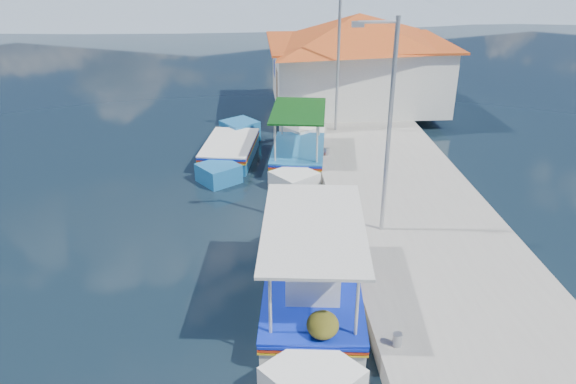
{
  "coord_description": "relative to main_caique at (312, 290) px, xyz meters",
  "views": [
    {
      "loc": [
        0.87,
        -11.99,
        8.35
      ],
      "look_at": [
        1.94,
        3.03,
        1.3
      ],
      "focal_mm": 34.65,
      "sensor_mm": 36.0,
      "label": 1
    }
  ],
  "objects": [
    {
      "name": "harbor_building",
      "position": [
        3.96,
        15.89,
        2.27
      ],
      "size": [
        10.49,
        10.49,
        4.4
      ],
      "color": "silver",
      "rests_on": "quay"
    },
    {
      "name": "main_caique",
      "position": [
        0.0,
        0.0,
        0.0
      ],
      "size": [
        2.82,
        7.87,
        2.61
      ],
      "rotation": [
        0.0,
        0.0,
        0.11
      ],
      "color": "white",
      "rests_on": "ground"
    },
    {
      "name": "caique_green_canopy",
      "position": [
        0.48,
        9.32,
        -0.13
      ],
      "size": [
        2.6,
        6.55,
        2.48
      ],
      "rotation": [
        0.0,
        0.0,
        0.15
      ],
      "color": "white",
      "rests_on": "ground"
    },
    {
      "name": "ground",
      "position": [
        -2.24,
        0.89,
        -0.5
      ],
      "size": [
        160.0,
        160.0,
        0.0
      ],
      "primitive_type": "plane",
      "color": "black",
      "rests_on": "ground"
    },
    {
      "name": "caique_blue_hull",
      "position": [
        -2.22,
        10.06,
        -0.2
      ],
      "size": [
        2.56,
        6.29,
        1.14
      ],
      "rotation": [
        0.0,
        0.0,
        0.17
      ],
      "color": "#1A5F9C",
      "rests_on": "ground"
    },
    {
      "name": "lamp_post_near",
      "position": [
        2.27,
        2.89,
        3.35
      ],
      "size": [
        1.21,
        0.14,
        6.0
      ],
      "color": "#A5A8AD",
      "rests_on": "quay"
    },
    {
      "name": "lamp_post_far",
      "position": [
        2.27,
        11.89,
        3.35
      ],
      "size": [
        1.21,
        0.14,
        6.0
      ],
      "color": "#A5A8AD",
      "rests_on": "quay"
    },
    {
      "name": "quay",
      "position": [
        3.66,
        6.89,
        -0.25
      ],
      "size": [
        5.0,
        44.0,
        0.5
      ],
      "primitive_type": "cube",
      "color": "#9A9890",
      "rests_on": "ground"
    },
    {
      "name": "bollards",
      "position": [
        1.56,
        6.14,
        0.15
      ],
      "size": [
        0.2,
        17.2,
        0.3
      ],
      "color": "#A5A8AD",
      "rests_on": "quay"
    }
  ]
}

